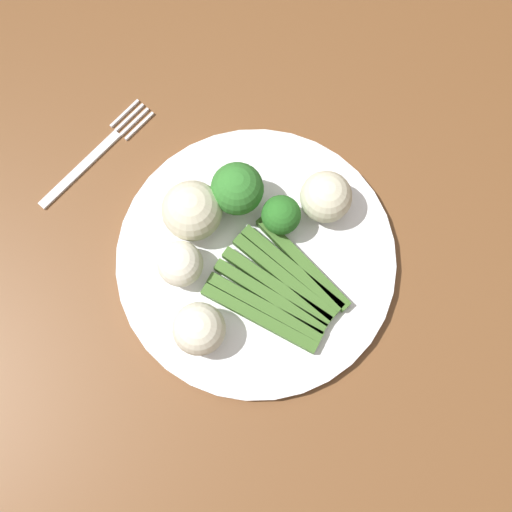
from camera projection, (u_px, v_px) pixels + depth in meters
ground_plane at (278, 340)px, 1.40m from camera, size 6.00×6.00×0.02m
dining_table at (295, 271)px, 0.78m from camera, size 1.42×0.97×0.72m
plate at (256, 259)px, 0.69m from camera, size 0.30×0.30×0.01m
asparagus_bundle at (279, 288)px, 0.66m from camera, size 0.14×0.11×0.01m
broccoli_back_right at (281, 215)px, 0.66m from camera, size 0.04×0.04×0.05m
broccoli_right at (240, 186)px, 0.66m from camera, size 0.06×0.06×0.07m
cauliflower_edge at (199, 329)px, 0.63m from camera, size 0.05×0.05×0.05m
cauliflower_outer_edge at (180, 264)px, 0.65m from camera, size 0.05×0.05×0.05m
cauliflower_front at (192, 211)px, 0.66m from camera, size 0.06×0.06×0.06m
cauliflower_mid at (326, 197)px, 0.67m from camera, size 0.06×0.06×0.06m
fork at (97, 154)px, 0.72m from camera, size 0.03×0.17×0.00m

